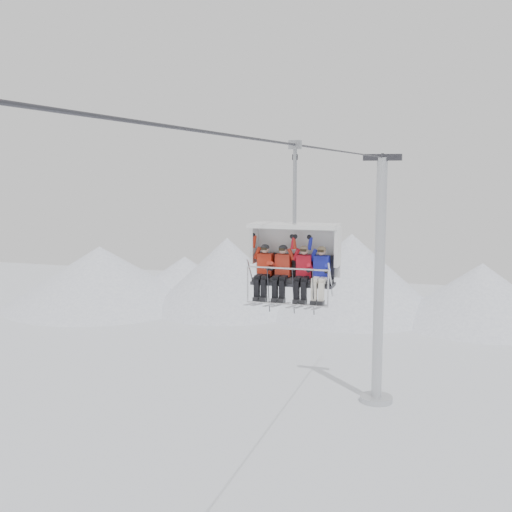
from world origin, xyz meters
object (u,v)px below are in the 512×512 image
(lift_tower_right, at_px, (379,298))
(skier_far_left, at_px, (264,270))
(skier_center_right, at_px, (303,272))
(skier_far_right, at_px, (321,273))
(chairlift_carrier, at_px, (295,252))
(skier_center_left, at_px, (282,271))

(lift_tower_right, height_order, skier_far_left, lift_tower_right)
(skier_center_right, height_order, skier_far_right, same)
(skier_far_left, relative_size, skier_far_right, 1.00)
(lift_tower_right, distance_m, skier_far_left, 19.52)
(chairlift_carrier, bearing_deg, skier_far_left, -157.50)
(skier_far_left, xyz_separation_m, skier_far_right, (1.45, 0.00, 0.00))
(skier_center_left, xyz_separation_m, skier_far_right, (0.98, 0.00, 0.00))
(lift_tower_right, bearing_deg, skier_far_right, -87.84)
(lift_tower_right, relative_size, skier_far_left, 7.99)
(skier_center_left, bearing_deg, skier_far_right, 0.00)
(lift_tower_right, relative_size, skier_center_left, 7.99)
(lift_tower_right, height_order, skier_far_right, lift_tower_right)
(skier_far_left, height_order, skier_far_right, same)
(skier_center_right, bearing_deg, skier_center_left, 180.00)
(chairlift_carrier, relative_size, skier_far_left, 2.36)
(lift_tower_right, xyz_separation_m, skier_center_right, (0.28, -19.00, 4.40))
(lift_tower_right, xyz_separation_m, skier_far_left, (-0.74, -19.00, 4.40))
(skier_far_left, relative_size, skier_center_right, 1.00)
(chairlift_carrier, height_order, skier_center_left, chairlift_carrier)
(skier_center_right, bearing_deg, skier_far_left, 180.00)
(skier_center_left, bearing_deg, lift_tower_right, 89.20)
(skier_far_left, bearing_deg, chairlift_carrier, 22.50)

